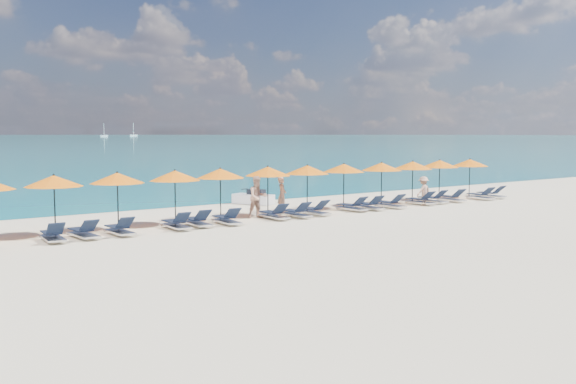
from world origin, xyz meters
TOP-DOWN VIEW (x-y plane):
  - ground at (0.00, 0.00)m, footprint 1400.00×1400.00m
  - sailboat_near at (220.64, 546.62)m, footprint 6.85×2.28m
  - sailboat_far at (181.15, 515.52)m, footprint 6.21×2.07m
  - jetski at (2.03, 8.84)m, footprint 1.62×2.36m
  - beachgoer_a at (1.20, 5.11)m, footprint 0.72×0.72m
  - beachgoer_b at (-0.80, 4.16)m, footprint 0.97×0.65m
  - beachgoer_c at (8.94, 3.28)m, footprint 1.01×0.55m
  - umbrella_2 at (-9.50, 4.43)m, footprint 2.10×2.10m
  - umbrella_3 at (-7.08, 4.51)m, footprint 2.10×2.10m
  - umbrella_4 at (-4.65, 4.47)m, footprint 2.10×2.10m
  - umbrella_5 at (-2.43, 4.61)m, footprint 2.10×2.10m
  - umbrella_6 at (0.06, 4.63)m, footprint 2.10×2.10m
  - umbrella_7 at (2.26, 4.54)m, footprint 2.10×2.10m
  - umbrella_8 at (4.65, 4.65)m, footprint 2.10×2.10m
  - umbrella_9 at (7.06, 4.46)m, footprint 2.10×2.10m
  - umbrella_10 at (9.35, 4.43)m, footprint 2.10×2.10m
  - umbrella_11 at (11.82, 4.69)m, footprint 2.10×2.10m
  - umbrella_12 at (14.17, 4.46)m, footprint 2.10×2.10m
  - lounger_3 at (-9.96, 3.17)m, footprint 0.76×1.75m
  - lounger_4 at (-8.87, 3.22)m, footprint 0.73×1.74m
  - lounger_5 at (-7.56, 3.15)m, footprint 0.64×1.71m
  - lounger_6 at (-5.25, 3.20)m, footprint 0.67×1.72m
  - lounger_7 at (-4.24, 3.39)m, footprint 0.67×1.72m
  - lounger_8 at (-2.97, 3.20)m, footprint 0.74×1.74m
  - lounger_9 at (-0.52, 3.32)m, footprint 0.69×1.72m
  - lounger_10 at (0.60, 3.24)m, footprint 0.66×1.71m
  - lounger_11 at (1.76, 3.39)m, footprint 0.74×1.74m
  - lounger_12 at (4.20, 3.50)m, footprint 0.69×1.72m
  - lounger_13 at (5.21, 3.38)m, footprint 0.76×1.75m
  - lounger_14 at (6.56, 3.31)m, footprint 0.66×1.72m
  - lounger_15 at (8.91, 3.44)m, footprint 0.64×1.71m
  - lounger_16 at (9.97, 3.54)m, footprint 0.69×1.72m
  - lounger_17 at (11.33, 3.40)m, footprint 0.75×1.74m
  - lounger_18 at (13.58, 3.18)m, footprint 0.77×1.75m
  - lounger_19 at (14.80, 3.38)m, footprint 0.67×1.72m

SIDE VIEW (x-z plane):
  - ground at x=0.00m, z-range 0.00..0.00m
  - lounger_3 at x=-9.96m, z-range -0.09..0.56m
  - lounger_4 at x=-8.87m, z-range -0.09..0.56m
  - lounger_5 at x=-7.56m, z-range -0.09..0.56m
  - lounger_6 at x=-5.25m, z-range -0.09..0.56m
  - lounger_7 at x=-4.24m, z-range -0.09..0.56m
  - lounger_8 at x=-2.97m, z-range -0.09..0.56m
  - lounger_9 at x=-0.52m, z-range -0.09..0.56m
  - lounger_10 at x=0.60m, z-range -0.09..0.56m
  - lounger_11 at x=1.76m, z-range -0.09..0.56m
  - lounger_12 at x=4.20m, z-range -0.09..0.56m
  - lounger_13 at x=5.21m, z-range -0.09..0.56m
  - lounger_14 at x=6.56m, z-range -0.09..0.56m
  - lounger_15 at x=8.91m, z-range -0.09..0.56m
  - lounger_16 at x=9.97m, z-range -0.09..0.56m
  - lounger_17 at x=11.33m, z-range -0.09..0.56m
  - lounger_18 at x=13.58m, z-range -0.09..0.56m
  - lounger_19 at x=14.80m, z-range -0.09..0.56m
  - jetski at x=2.03m, z-range -0.07..0.72m
  - beachgoer_c at x=8.94m, z-range 0.00..1.49m
  - beachgoer_a at x=1.20m, z-range 0.00..1.68m
  - beachgoer_b at x=-0.80m, z-range 0.00..1.86m
  - sailboat_far at x=181.15m, z-range -4.52..6.86m
  - sailboat_near at x=220.64m, z-range -4.99..7.57m
  - umbrella_2 at x=-9.50m, z-range 0.88..3.16m
  - umbrella_3 at x=-7.08m, z-range 0.88..3.16m
  - umbrella_4 at x=-4.65m, z-range 0.88..3.16m
  - umbrella_5 at x=-2.43m, z-range 0.88..3.16m
  - umbrella_6 at x=0.06m, z-range 0.88..3.16m
  - umbrella_7 at x=2.26m, z-range 0.88..3.16m
  - umbrella_8 at x=4.65m, z-range 0.88..3.16m
  - umbrella_9 at x=7.06m, z-range 0.88..3.16m
  - umbrella_10 at x=9.35m, z-range 0.88..3.16m
  - umbrella_11 at x=11.82m, z-range 0.88..3.16m
  - umbrella_12 at x=14.17m, z-range 0.88..3.16m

